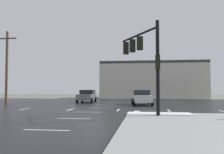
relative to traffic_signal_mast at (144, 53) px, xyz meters
name	(u,v)px	position (x,y,z in m)	size (l,w,h in m)	color
ground_plane	(94,110)	(-4.08, 3.33, -4.14)	(120.00, 120.00, 0.00)	slate
road_asphalt	(94,110)	(-4.08, 3.33, -4.13)	(44.00, 44.00, 0.02)	black
snow_strip_curbside	(159,114)	(0.92, -0.67, -3.97)	(4.00, 1.60, 0.06)	white
lane_markings	(106,111)	(-2.87, 1.96, -4.11)	(36.15, 36.15, 0.01)	silver
traffic_signal_mast	(144,53)	(0.00, 0.00, 0.00)	(2.65, 4.58, 5.79)	black
strip_building_background	(153,80)	(1.69, 30.53, -0.79)	(18.98, 8.00, 6.70)	beige
sedan_grey	(87,96)	(-7.28, 14.56, -3.28)	(2.17, 4.60, 1.58)	slate
sedan_white	(141,97)	(-0.26, 10.33, -3.28)	(2.40, 4.67, 1.58)	white
utility_pole_far	(7,66)	(-15.45, 9.57, 0.22)	(2.20, 0.28, 8.29)	brown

